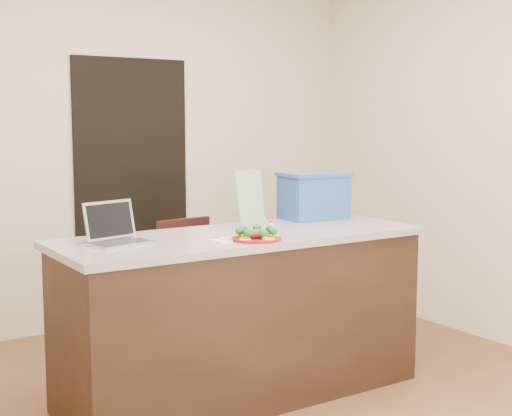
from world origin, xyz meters
TOP-DOWN VIEW (x-y plane):
  - ground at (0.00, 0.00)m, footprint 4.00×4.00m
  - room_shell at (0.00, 0.00)m, footprint 4.00×4.00m
  - doorway at (0.10, 1.98)m, footprint 0.90×0.02m
  - island at (0.00, 0.25)m, footprint 2.06×0.76m
  - plate at (-0.06, 0.02)m, footprint 0.26×0.26m
  - meatballs at (-0.06, 0.02)m, footprint 0.11×0.11m
  - broccoli at (-0.06, 0.02)m, footprint 0.22×0.22m
  - pepper_rings at (-0.06, 0.02)m, footprint 0.26×0.25m
  - napkin at (-0.19, 0.10)m, footprint 0.16×0.16m
  - fork at (-0.21, 0.11)m, footprint 0.05×0.16m
  - knife at (-0.16, 0.09)m, footprint 0.04×0.18m
  - yogurt_bottle at (0.14, 0.17)m, footprint 0.03×0.03m
  - laptop at (-0.71, 0.34)m, footprint 0.34×0.30m
  - leaflet at (0.18, 0.45)m, footprint 0.24×0.12m
  - blue_box at (0.69, 0.50)m, footprint 0.43×0.32m
  - chair at (0.06, 0.97)m, footprint 0.45×0.46m

SIDE VIEW (x-z plane):
  - ground at x=0.00m, z-range 0.00..0.00m
  - island at x=0.00m, z-range 0.00..0.92m
  - chair at x=0.06m, z-range 0.06..0.96m
  - napkin at x=-0.19m, z-range 0.92..0.93m
  - fork at x=-0.21m, z-range 0.93..0.93m
  - knife at x=-0.16m, z-range 0.93..0.93m
  - plate at x=-0.06m, z-range 0.92..0.94m
  - pepper_rings at x=-0.06m, z-range 0.94..0.94m
  - yogurt_bottle at x=0.14m, z-range 0.91..0.98m
  - meatballs at x=-0.06m, z-range 0.94..0.97m
  - broccoli at x=-0.06m, z-range 0.95..0.99m
  - laptop at x=-0.71m, z-range 0.87..1.08m
  - doorway at x=0.10m, z-range 0.00..2.00m
  - blue_box at x=0.69m, z-range 0.92..1.21m
  - leaflet at x=0.18m, z-range 0.92..1.25m
  - room_shell at x=0.00m, z-range -0.38..3.62m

